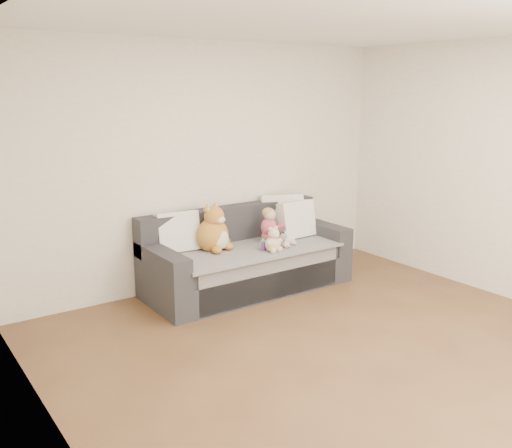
# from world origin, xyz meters

# --- Properties ---
(room_shell) EXTENTS (5.00, 5.00, 5.00)m
(room_shell) POSITION_xyz_m (0.00, 0.42, 1.30)
(room_shell) COLOR brown
(room_shell) RESTS_ON ground
(sofa) EXTENTS (2.20, 0.94, 0.85)m
(sofa) POSITION_xyz_m (0.19, 2.06, 0.31)
(sofa) COLOR #2D2D33
(sofa) RESTS_ON ground
(cushion_left) EXTENTS (0.46, 0.24, 0.42)m
(cushion_left) POSITION_xyz_m (-0.49, 2.30, 0.68)
(cushion_left) COLOR white
(cushion_left) RESTS_ON sofa
(cushion_right_back) EXTENTS (0.53, 0.40, 0.46)m
(cushion_right_back) POSITION_xyz_m (0.85, 2.29, 0.70)
(cushion_right_back) COLOR white
(cushion_right_back) RESTS_ON sofa
(cushion_right_front) EXTENTS (0.45, 0.22, 0.42)m
(cushion_right_front) POSITION_xyz_m (0.87, 2.05, 0.68)
(cushion_right_front) COLOR white
(cushion_right_front) RESTS_ON sofa
(toddler) EXTENTS (0.28, 0.40, 0.39)m
(toddler) POSITION_xyz_m (0.48, 2.00, 0.64)
(toddler) COLOR #C74676
(toddler) RESTS_ON sofa
(plush_cat) EXTENTS (0.42, 0.41, 0.53)m
(plush_cat) POSITION_xyz_m (-0.17, 2.12, 0.66)
(plush_cat) COLOR #A57124
(plush_cat) RESTS_ON sofa
(teddy_bear) EXTENTS (0.22, 0.16, 0.27)m
(teddy_bear) POSITION_xyz_m (0.30, 1.72, 0.58)
(teddy_bear) COLOR #C9AB8B
(teddy_bear) RESTS_ON sofa
(plush_cow) EXTENTS (0.14, 0.21, 0.17)m
(plush_cow) POSITION_xyz_m (0.46, 1.85, 0.54)
(plush_cow) COLOR white
(plush_cow) RESTS_ON sofa
(sippy_cup) EXTENTS (0.11, 0.09, 0.13)m
(sippy_cup) POSITION_xyz_m (0.25, 1.83, 0.54)
(sippy_cup) COLOR #713A9E
(sippy_cup) RESTS_ON sofa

